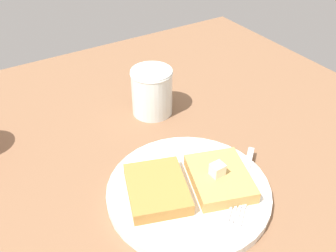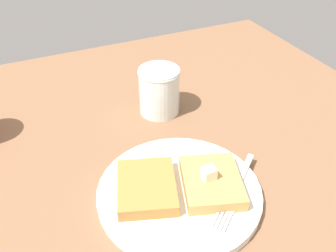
% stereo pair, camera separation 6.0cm
% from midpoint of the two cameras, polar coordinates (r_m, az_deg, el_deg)
% --- Properties ---
extents(table_surface, '(1.01, 1.01, 0.02)m').
position_cam_midpoint_polar(table_surface, '(0.58, -3.23, -9.79)').
color(table_surface, brown).
rests_on(table_surface, ground).
extents(plate, '(0.24, 0.24, 0.01)m').
position_cam_midpoint_polar(plate, '(0.55, -0.05, -9.98)').
color(plate, silver).
rests_on(plate, table_surface).
extents(toast_slice_left, '(0.11, 0.12, 0.02)m').
position_cam_midpoint_polar(toast_slice_left, '(0.55, 4.75, -8.04)').
color(toast_slice_left, tan).
rests_on(toast_slice_left, plate).
extents(toast_slice_middle, '(0.11, 0.12, 0.02)m').
position_cam_midpoint_polar(toast_slice_middle, '(0.53, -5.00, -9.63)').
color(toast_slice_middle, '#B07838').
rests_on(toast_slice_middle, plate).
extents(butter_pat_primary, '(0.02, 0.02, 0.02)m').
position_cam_midpoint_polar(butter_pat_primary, '(0.53, 4.31, -6.79)').
color(butter_pat_primary, '#F7EDCB').
rests_on(butter_pat_primary, toast_slice_left).
extents(fork, '(0.13, 0.11, 0.00)m').
position_cam_midpoint_polar(fork, '(0.55, 8.17, -9.32)').
color(fork, silver).
rests_on(fork, plate).
extents(syrup_jar, '(0.08, 0.08, 0.09)m').
position_cam_midpoint_polar(syrup_jar, '(0.70, -4.95, 4.90)').
color(syrup_jar, '#5D240F').
rests_on(syrup_jar, table_surface).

